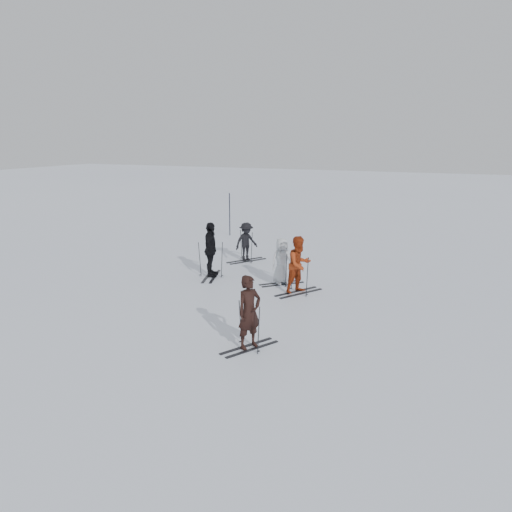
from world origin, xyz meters
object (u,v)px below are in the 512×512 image
Objects in this scene: skier_red at (299,265)px; skier_grey at (282,262)px; piste_marker at (230,214)px; skier_uphill_far at (246,242)px; skier_uphill_left at (211,250)px; skier_near_dark at (249,313)px.

skier_grey is (-0.87, 0.73, -0.13)m from skier_red.
skier_uphill_far is at bearing -56.36° from piste_marker.
skier_red is 0.85× the size of piste_marker.
skier_red is 3.57m from skier_uphill_left.
skier_red is at bearing -101.37° from skier_uphill_far.
skier_uphill_left is 0.91× the size of piste_marker.
skier_uphill_left reaches higher than skier_grey.
skier_red is 10.08m from piste_marker.
skier_near_dark reaches higher than skier_uphill_far.
piste_marker reaches higher than skier_near_dark.
skier_uphill_far is 0.72× the size of piste_marker.
skier_near_dark is 1.12× the size of skier_grey.
skier_near_dark is 14.09m from piste_marker.
skier_red is 0.94× the size of skier_uphill_left.
skier_grey is 2.67m from skier_uphill_left.
skier_red is 1.15m from skier_grey.
skier_uphill_left is (-3.52, 0.55, 0.06)m from skier_red.
skier_grey is at bearing 40.74° from skier_near_dark.
skier_uphill_left reaches higher than skier_uphill_far.
skier_red is 1.19× the size of skier_uphill_far.
skier_uphill_left is at bearing 111.70° from skier_red.
skier_red is at bearing -116.26° from skier_uphill_left.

